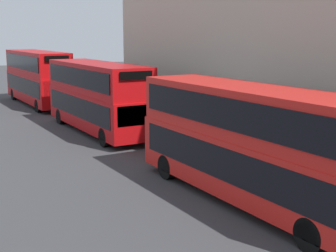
{
  "coord_description": "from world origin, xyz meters",
  "views": [
    {
      "loc": [
        -8.85,
        7.4,
        5.83
      ],
      "look_at": [
        0.48,
        23.18,
        2.22
      ],
      "focal_mm": 50.0,
      "sensor_mm": 36.0,
      "label": 1
    }
  ],
  "objects_px": {
    "pedestrian": "(64,91)",
    "bus_trailing": "(37,75)",
    "bus_second_in_queue": "(251,140)",
    "bus_third_in_queue": "(97,94)"
  },
  "relations": [
    {
      "from": "bus_second_in_queue",
      "to": "pedestrian",
      "type": "distance_m",
      "value": 28.81
    },
    {
      "from": "bus_third_in_queue",
      "to": "bus_trailing",
      "type": "xyz_separation_m",
      "value": [
        0.0,
        13.09,
        0.15
      ]
    },
    {
      "from": "bus_third_in_queue",
      "to": "bus_second_in_queue",
      "type": "bearing_deg",
      "value": -90.0
    },
    {
      "from": "bus_second_in_queue",
      "to": "bus_trailing",
      "type": "height_order",
      "value": "bus_trailing"
    },
    {
      "from": "bus_trailing",
      "to": "pedestrian",
      "type": "height_order",
      "value": "bus_trailing"
    },
    {
      "from": "bus_third_in_queue",
      "to": "bus_trailing",
      "type": "height_order",
      "value": "bus_trailing"
    },
    {
      "from": "pedestrian",
      "to": "bus_trailing",
      "type": "bearing_deg",
      "value": -150.34
    },
    {
      "from": "bus_third_in_queue",
      "to": "pedestrian",
      "type": "height_order",
      "value": "bus_third_in_queue"
    },
    {
      "from": "bus_second_in_queue",
      "to": "bus_third_in_queue",
      "type": "bearing_deg",
      "value": 90.0
    },
    {
      "from": "bus_third_in_queue",
      "to": "pedestrian",
      "type": "xyz_separation_m",
      "value": [
        2.74,
        14.65,
        -1.47
      ]
    }
  ]
}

